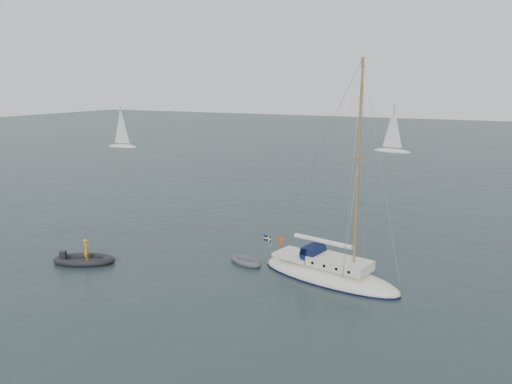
% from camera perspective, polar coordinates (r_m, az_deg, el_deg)
% --- Properties ---
extents(ground, '(300.00, 300.00, 0.00)m').
position_cam_1_polar(ground, '(31.58, 4.63, -9.80)').
color(ground, black).
rests_on(ground, ground).
extents(sailboat, '(9.75, 2.92, 13.88)m').
position_cam_1_polar(sailboat, '(31.28, 8.39, -8.05)').
color(sailboat, silver).
rests_on(sailboat, ground).
extents(dinghy, '(2.67, 1.21, 0.38)m').
position_cam_1_polar(dinghy, '(33.87, -1.18, -7.89)').
color(dinghy, '#505055').
rests_on(dinghy, ground).
extents(rib, '(4.19, 1.91, 1.71)m').
position_cam_1_polar(rib, '(35.83, -19.06, -7.27)').
color(rib, black).
rests_on(rib, ground).
extents(distant_yacht_a, '(6.17, 3.29, 8.17)m').
position_cam_1_polar(distant_yacht_a, '(97.70, -15.13, 7.02)').
color(distant_yacht_a, silver).
rests_on(distant_yacht_a, ground).
extents(distant_yacht_c, '(6.63, 3.54, 8.79)m').
position_cam_1_polar(distant_yacht_c, '(90.88, 15.39, 6.80)').
color(distant_yacht_c, silver).
rests_on(distant_yacht_c, ground).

